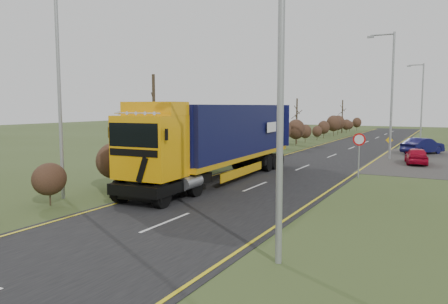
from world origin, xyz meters
The scene contains 14 objects.
ground centered at (0.00, 0.00, 0.00)m, with size 160.00×160.00×0.00m, color #36461E.
road centered at (0.00, 10.00, 0.01)m, with size 8.00×120.00×0.02m, color black.
layby centered at (6.50, 20.00, 0.01)m, with size 6.00×18.00×0.02m, color #302E2B.
lane_markings centered at (0.00, 9.69, 0.03)m, with size 7.52×116.00×0.01m.
hedgerow centered at (-6.00, 7.89, 1.62)m, with size 2.24×102.04×6.05m.
lorry centered at (-2.58, 4.95, 2.50)m, with size 3.18×15.89×4.40m.
car_red_hatchback centered at (6.71, 17.68, 0.61)m, with size 1.44×3.59×1.22m, color #AB0822.
car_blue_sedan centered at (6.66, 25.16, 0.71)m, with size 1.51×4.32×1.42m, color #0A0A37.
streetlight_near centered at (4.94, -5.90, 4.92)m, with size 1.90×0.18×8.95m.
streetlight_mid centered at (4.46, 19.89, 5.49)m, with size 2.10×0.20×9.92m.
streetlight_far centered at (5.25, 41.88, 5.15)m, with size 1.98×0.19×9.34m.
left_pole centered at (-6.65, -2.73, 4.46)m, with size 0.16×0.16×8.91m, color #929597.
speed_sign centered at (4.20, 9.38, 1.88)m, with size 0.73×0.10×2.65m.
warning_board centered at (4.20, 22.70, 0.96)m, with size 0.62×0.11×1.63m.
Camera 1 is at (9.10, -16.67, 4.22)m, focal length 35.00 mm.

